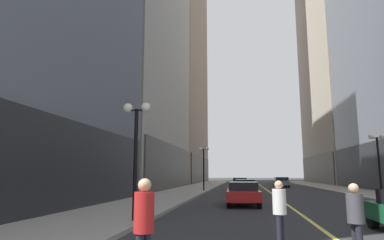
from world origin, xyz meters
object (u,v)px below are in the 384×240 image
(car_maroon, at_px, (246,187))
(pedestrian_in_white_shirt, at_px, (280,208))
(street_lamp_right_mid, at_px, (378,151))
(street_lamp_left_near, at_px, (136,134))
(car_grey, at_px, (281,182))
(car_red, at_px, (243,193))
(car_black, at_px, (240,183))
(street_lamp_left_far, at_px, (204,159))
(pedestrian_with_orange_bag, at_px, (356,216))
(pedestrian_in_red_jacket, at_px, (144,222))

(car_maroon, distance_m, pedestrian_in_white_shirt, 19.02)
(street_lamp_right_mid, bearing_deg, pedestrian_in_white_shirt, -118.27)
(pedestrian_in_white_shirt, height_order, street_lamp_left_near, street_lamp_left_near)
(car_grey, bearing_deg, pedestrian_in_white_shirt, -96.18)
(car_red, distance_m, car_maroon, 8.27)
(car_black, height_order, car_grey, same)
(street_lamp_left_far, bearing_deg, car_red, -74.02)
(car_black, relative_size, car_grey, 0.94)
(car_grey, height_order, pedestrian_with_orange_bag, pedestrian_with_orange_bag)
(pedestrian_in_red_jacket, bearing_deg, car_grey, 80.82)
(car_maroon, xyz_separation_m, pedestrian_in_white_shirt, (0.75, -19.00, 0.23))
(car_black, distance_m, street_lamp_right_mid, 17.70)
(street_lamp_left_far, bearing_deg, pedestrian_in_red_jacket, -85.32)
(car_grey, relative_size, pedestrian_in_white_shirt, 2.85)
(car_red, height_order, pedestrian_in_white_shirt, pedestrian_in_white_shirt)
(car_maroon, height_order, pedestrian_in_red_jacket, pedestrian_in_red_jacket)
(pedestrian_with_orange_bag, height_order, street_lamp_left_far, street_lamp_left_far)
(pedestrian_in_white_shirt, relative_size, pedestrian_with_orange_bag, 1.02)
(car_red, bearing_deg, street_lamp_left_near, -116.25)
(car_red, relative_size, car_black, 0.94)
(street_lamp_left_near, bearing_deg, pedestrian_in_red_jacket, -70.17)
(pedestrian_with_orange_bag, relative_size, street_lamp_left_near, 0.36)
(street_lamp_left_near, bearing_deg, street_lamp_left_far, 90.00)
(car_red, distance_m, street_lamp_right_mid, 10.19)
(street_lamp_left_near, relative_size, street_lamp_right_mid, 1.00)
(pedestrian_in_white_shirt, distance_m, street_lamp_left_far, 24.77)
(pedestrian_in_white_shirt, bearing_deg, car_maroon, 92.26)
(car_red, height_order, street_lamp_right_mid, street_lamp_right_mid)
(car_grey, bearing_deg, car_black, -124.91)
(car_red, bearing_deg, car_maroon, 88.70)
(car_grey, relative_size, street_lamp_right_mid, 1.05)
(car_grey, distance_m, pedestrian_in_red_jacket, 41.30)
(car_maroon, xyz_separation_m, car_black, (-0.60, 10.70, -0.00))
(car_black, distance_m, street_lamp_left_far, 6.98)
(pedestrian_with_orange_bag, height_order, street_lamp_right_mid, street_lamp_right_mid)
(pedestrian_with_orange_bag, xyz_separation_m, pedestrian_in_red_jacket, (-3.96, -2.10, 0.08))
(car_black, xyz_separation_m, car_grey, (5.40, 7.74, 0.00))
(car_grey, distance_m, street_lamp_left_far, 16.13)
(car_black, height_order, street_lamp_right_mid, street_lamp_right_mid)
(street_lamp_left_far, bearing_deg, car_grey, 56.27)
(pedestrian_with_orange_bag, bearing_deg, street_lamp_right_mid, 67.80)
(street_lamp_right_mid, bearing_deg, car_grey, 99.95)
(street_lamp_left_near, bearing_deg, car_red, 63.75)
(car_red, distance_m, pedestrian_in_white_shirt, 10.78)
(car_black, bearing_deg, car_red, -88.76)
(car_grey, bearing_deg, pedestrian_with_orange_bag, -93.88)
(car_grey, bearing_deg, street_lamp_right_mid, -80.05)
(pedestrian_with_orange_bag, xyz_separation_m, street_lamp_left_far, (-6.22, 25.42, 2.33))
(pedestrian_in_white_shirt, bearing_deg, street_lamp_left_near, 148.68)
(pedestrian_with_orange_bag, bearing_deg, pedestrian_in_white_shirt, 139.19)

